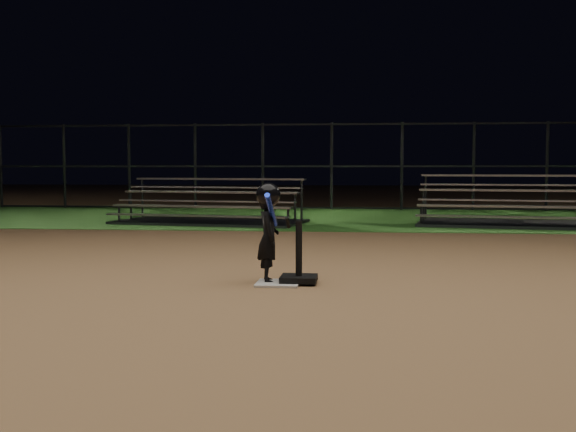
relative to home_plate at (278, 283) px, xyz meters
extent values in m
plane|color=#986D44|center=(0.00, 0.00, -0.01)|extent=(80.00, 80.00, 0.00)
cube|color=#295D1E|center=(0.00, 10.00, -0.01)|extent=(60.00, 8.00, 0.01)
cube|color=beige|center=(0.00, 0.00, 0.00)|extent=(0.45, 0.45, 0.02)
cube|color=black|center=(0.21, 0.08, 0.04)|extent=(0.38, 0.38, 0.06)
cylinder|color=black|center=(0.21, 0.08, 0.36)|extent=(0.07, 0.07, 0.58)
imported|color=black|center=(-0.12, 0.10, 0.47)|extent=(0.30, 0.39, 0.96)
sphere|color=black|center=(-0.12, 0.10, 0.92)|extent=(0.26, 0.26, 0.26)
cylinder|color=#1A36E2|center=(-0.07, -0.05, 0.77)|extent=(0.08, 0.51, 0.38)
cylinder|color=black|center=(0.09, 0.07, 0.64)|extent=(0.04, 0.19, 0.14)
cube|color=#BCBDC2|center=(-2.52, 7.26, 0.39)|extent=(3.98, 0.91, 0.04)
cube|color=#BCBDC2|center=(-2.56, 6.99, 0.21)|extent=(3.98, 0.91, 0.03)
cube|color=#BCBDC2|center=(-2.42, 7.81, 0.67)|extent=(3.98, 0.91, 0.04)
cube|color=#BCBDC2|center=(-2.47, 7.53, 0.49)|extent=(3.98, 0.91, 0.03)
cube|color=#BCBDC2|center=(-2.33, 8.35, 0.95)|extent=(3.98, 0.91, 0.04)
cube|color=#BCBDC2|center=(-2.38, 8.07, 0.77)|extent=(3.98, 0.91, 0.03)
cube|color=#38383D|center=(-2.42, 7.81, 0.02)|extent=(4.27, 2.59, 0.06)
cube|color=silver|center=(4.17, 7.27, 0.42)|extent=(4.33, 0.95, 0.04)
cube|color=silver|center=(4.12, 6.97, 0.23)|extent=(4.33, 0.95, 0.03)
cube|color=silver|center=(4.27, 7.86, 0.73)|extent=(4.33, 0.95, 0.04)
cube|color=silver|center=(4.22, 7.56, 0.53)|extent=(4.33, 0.95, 0.03)
cube|color=silver|center=(4.36, 8.45, 1.03)|extent=(4.33, 0.95, 0.04)
cube|color=silver|center=(4.31, 8.15, 0.84)|extent=(4.33, 0.95, 0.03)
cube|color=#38383D|center=(4.27, 7.86, 0.02)|extent=(4.63, 2.78, 0.07)
cube|color=#38383D|center=(0.00, 13.00, 0.04)|extent=(20.00, 0.05, 0.05)
cube|color=#38383D|center=(0.00, 13.00, 1.24)|extent=(20.00, 0.05, 0.05)
cube|color=#38383D|center=(0.00, 13.00, 2.44)|extent=(20.00, 0.05, 0.05)
cylinder|color=#38383D|center=(-10.00, 13.00, 1.24)|extent=(0.08, 0.08, 2.50)
cylinder|color=#38383D|center=(-5.00, 13.00, 1.24)|extent=(0.08, 0.08, 2.50)
cylinder|color=#38383D|center=(0.00, 13.00, 1.24)|extent=(0.08, 0.08, 2.50)
cylinder|color=#38383D|center=(5.00, 13.00, 1.24)|extent=(0.08, 0.08, 2.50)
camera|label=1|loc=(0.86, -7.23, 1.22)|focal=43.78mm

